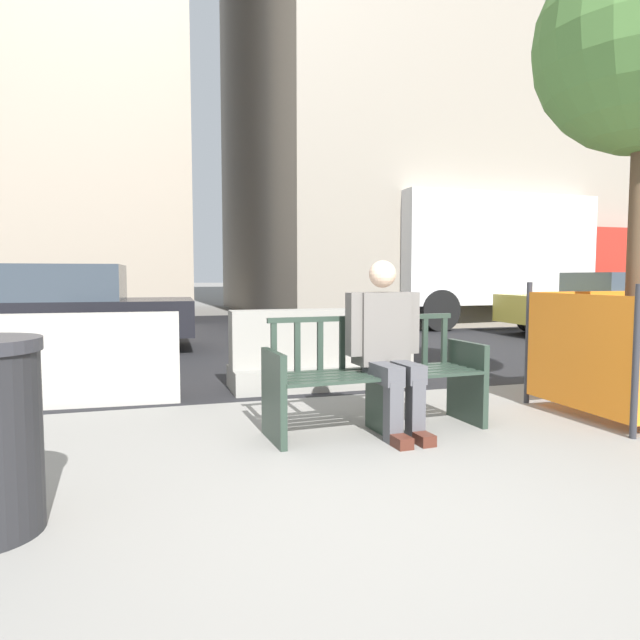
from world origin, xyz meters
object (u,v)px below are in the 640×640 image
(delivery_truck, at_px, (509,256))
(seated_person, at_px, (387,342))
(car_taxi_near, at_px, (621,303))
(jersey_barrier_centre, at_px, (323,355))
(jersey_barrier_left, at_px, (71,366))
(car_sedan_mid, at_px, (41,309))
(construction_fence, at_px, (634,349))
(street_bench, at_px, (375,380))

(delivery_truck, bearing_deg, seated_person, -129.85)
(car_taxi_near, relative_size, delivery_truck, 0.71)
(seated_person, bearing_deg, jersey_barrier_centre, 88.00)
(jersey_barrier_left, bearing_deg, seated_person, -36.66)
(seated_person, xyz_separation_m, car_taxi_near, (7.55, 5.38, -0.05))
(car_taxi_near, distance_m, car_sedan_mid, 10.88)
(jersey_barrier_left, distance_m, delivery_truck, 11.22)
(jersey_barrier_left, relative_size, car_taxi_near, 0.42)
(car_taxi_near, xyz_separation_m, delivery_truck, (-0.79, 2.71, 1.05))
(construction_fence, bearing_deg, jersey_barrier_centre, 138.92)
(street_bench, relative_size, seated_person, 1.31)
(street_bench, height_order, car_taxi_near, car_taxi_near)
(street_bench, xyz_separation_m, jersey_barrier_left, (-2.38, 1.77, -0.06))
(jersey_barrier_left, bearing_deg, car_taxi_near, 19.60)
(jersey_barrier_centre, bearing_deg, car_taxi_near, 25.33)
(jersey_barrier_centre, xyz_separation_m, jersey_barrier_left, (-2.51, -0.02, 0.00))
(car_taxi_near, bearing_deg, construction_fence, -133.89)
(construction_fence, distance_m, car_taxi_near, 7.60)
(jersey_barrier_left, bearing_deg, jersey_barrier_centre, 0.39)
(seated_person, height_order, jersey_barrier_left, seated_person)
(car_sedan_mid, height_order, delivery_truck, delivery_truck)
(construction_fence, distance_m, delivery_truck, 9.40)
(jersey_barrier_centre, relative_size, construction_fence, 1.56)
(jersey_barrier_left, bearing_deg, street_bench, -36.65)
(street_bench, relative_size, car_taxi_near, 0.36)
(street_bench, relative_size, jersey_barrier_left, 0.85)
(jersey_barrier_left, relative_size, construction_fence, 1.58)
(construction_fence, relative_size, delivery_truck, 0.19)
(car_sedan_mid, bearing_deg, construction_fence, -45.97)
(street_bench, height_order, construction_fence, construction_fence)
(car_sedan_mid, relative_size, delivery_truck, 0.70)
(construction_fence, xyz_separation_m, car_sedan_mid, (-5.61, 5.80, 0.11))
(jersey_barrier_left, xyz_separation_m, delivery_truck, (9.21, 6.27, 1.35))
(seated_person, xyz_separation_m, car_sedan_mid, (-3.32, 5.71, -0.01))
(delivery_truck, bearing_deg, car_taxi_near, -73.67)
(car_taxi_near, xyz_separation_m, car_sedan_mid, (-10.88, 0.32, 0.04))
(construction_fence, xyz_separation_m, delivery_truck, (4.47, 8.19, 1.12))
(seated_person, relative_size, construction_fence, 1.02)
(street_bench, bearing_deg, delivery_truck, 49.67)
(construction_fence, relative_size, car_taxi_near, 0.27)
(jersey_barrier_centre, xyz_separation_m, delivery_truck, (6.69, 6.26, 1.35))
(seated_person, height_order, car_sedan_mid, car_sedan_mid)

